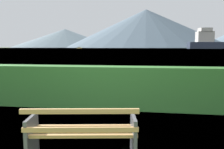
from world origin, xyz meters
The scene contains 5 objects.
water_surface centered at (0.00, 309.74, 0.00)m, with size 620.00×620.00×0.00m, color slate.
park_bench centered at (0.01, -0.06, 0.42)m, with size 1.63×0.80×0.87m.
hedge_row centered at (0.00, 3.03, 0.57)m, with size 13.03×0.64×1.14m, color #387A33.
fishing_boat_near centered at (-67.42, 228.94, 0.60)m, with size 5.71×3.24×1.65m.
distant_hills centered at (10.71, 544.66, 37.21)m, with size 709.70×364.90×86.22m.
Camera 1 is at (0.89, -3.14, 1.67)m, focal length 36.96 mm.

